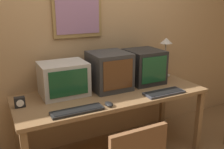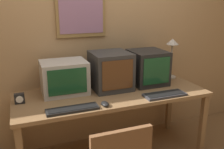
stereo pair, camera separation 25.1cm
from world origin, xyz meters
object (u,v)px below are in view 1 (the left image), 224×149
monitor_center (109,71)px  keyboard_side (164,93)px  mouse_near_keyboard (109,104)px  desk_clock (20,102)px  monitor_left (63,79)px  monitor_right (144,66)px  desk_lamp (166,48)px  keyboard_main (77,111)px

monitor_center → keyboard_side: (0.42, -0.41, -0.18)m
mouse_near_keyboard → desk_clock: desk_clock is taller
monitor_left → keyboard_side: 1.03m
monitor_right → desk_clock: 1.39m
monitor_center → keyboard_side: bearing=-43.7°
desk_lamp → desk_clock: bearing=-173.9°
keyboard_side → mouse_near_keyboard: mouse_near_keyboard is taller
desk_clock → desk_lamp: 1.79m
mouse_near_keyboard → desk_clock: (-0.72, 0.34, 0.03)m
monitor_left → desk_clock: bearing=-163.6°
desk_clock → keyboard_main: bearing=-37.9°
mouse_near_keyboard → monitor_left: bearing=120.1°
monitor_center → keyboard_side: 0.61m
monitor_center → desk_clock: bearing=-174.6°
keyboard_main → mouse_near_keyboard: 0.29m
keyboard_side → keyboard_main: bearing=-179.3°
monitor_right → desk_clock: bearing=-175.9°
monitor_left → desk_lamp: desk_lamp is taller
mouse_near_keyboard → monitor_center: bearing=63.3°
monitor_left → keyboard_side: monitor_left is taller
monitor_center → mouse_near_keyboard: (-0.22, -0.43, -0.18)m
monitor_center → desk_lamp: bearing=6.8°
monitor_right → desk_clock: size_ratio=4.30×
keyboard_main → desk_clock: 0.53m
monitor_right → desk_clock: (-1.38, -0.10, -0.14)m
keyboard_main → keyboard_side: 0.93m
keyboard_main → mouse_near_keyboard: mouse_near_keyboard is taller
keyboard_main → desk_clock: bearing=142.1°
monitor_right → mouse_near_keyboard: bearing=-146.6°
desk_clock → monitor_right: bearing=4.1°
keyboard_main → desk_clock: size_ratio=4.83×
mouse_near_keyboard → desk_clock: 0.79m
keyboard_side → desk_lamp: (0.40, 0.50, 0.35)m
monitor_left → monitor_center: bearing=-4.9°
mouse_near_keyboard → desk_lamp: desk_lamp is taller
monitor_right → desk_clock: monitor_right is taller
monitor_left → desk_lamp: 1.33m
keyboard_side → mouse_near_keyboard: size_ratio=4.04×
keyboard_main → keyboard_side: size_ratio=1.05×
monitor_left → desk_clock: size_ratio=4.83×
monitor_left → desk_clock: 0.48m
desk_lamp → monitor_center: bearing=-173.2°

